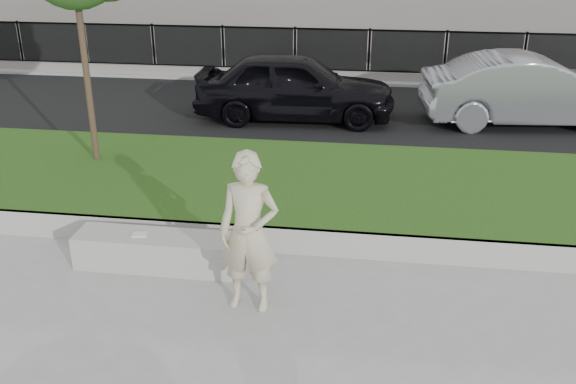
% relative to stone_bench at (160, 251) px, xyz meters
% --- Properties ---
extents(ground, '(90.00, 90.00, 0.00)m').
position_rel_stone_bench_xyz_m(ground, '(0.93, -0.40, -0.24)').
color(ground, gray).
rests_on(ground, ground).
extents(grass_bank, '(34.00, 4.00, 0.40)m').
position_rel_stone_bench_xyz_m(grass_bank, '(0.93, 2.60, -0.04)').
color(grass_bank, '#16360D').
rests_on(grass_bank, ground).
extents(grass_kerb, '(34.00, 0.08, 0.40)m').
position_rel_stone_bench_xyz_m(grass_kerb, '(0.93, 0.64, -0.04)').
color(grass_kerb, '#9A9890').
rests_on(grass_kerb, ground).
extents(street, '(34.00, 7.00, 0.04)m').
position_rel_stone_bench_xyz_m(street, '(0.93, 8.10, -0.22)').
color(street, black).
rests_on(street, ground).
extents(far_pavement, '(34.00, 3.00, 0.12)m').
position_rel_stone_bench_xyz_m(far_pavement, '(0.93, 12.60, -0.18)').
color(far_pavement, gray).
rests_on(far_pavement, ground).
extents(iron_fence, '(32.00, 0.30, 1.50)m').
position_rel_stone_bench_xyz_m(iron_fence, '(0.93, 11.60, 0.30)').
color(iron_fence, slate).
rests_on(iron_fence, far_pavement).
extents(stone_bench, '(2.32, 0.58, 0.48)m').
position_rel_stone_bench_xyz_m(stone_bench, '(0.00, 0.00, 0.00)').
color(stone_bench, '#9A9890').
rests_on(stone_bench, ground).
extents(man, '(0.76, 0.52, 2.02)m').
position_rel_stone_bench_xyz_m(man, '(1.44, -0.79, 0.77)').
color(man, '#C2B995').
rests_on(man, ground).
extents(book, '(0.23, 0.19, 0.02)m').
position_rel_stone_bench_xyz_m(book, '(-0.26, -0.02, 0.25)').
color(book, beige).
rests_on(book, stone_bench).
extents(car_dark, '(4.79, 2.07, 1.61)m').
position_rel_stone_bench_xyz_m(car_dark, '(0.90, 7.38, 0.61)').
color(car_dark, black).
rests_on(car_dark, street).
extents(car_silver, '(5.09, 2.24, 1.63)m').
position_rel_stone_bench_xyz_m(car_silver, '(6.37, 7.74, 0.62)').
color(car_silver, gray).
rests_on(car_silver, street).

